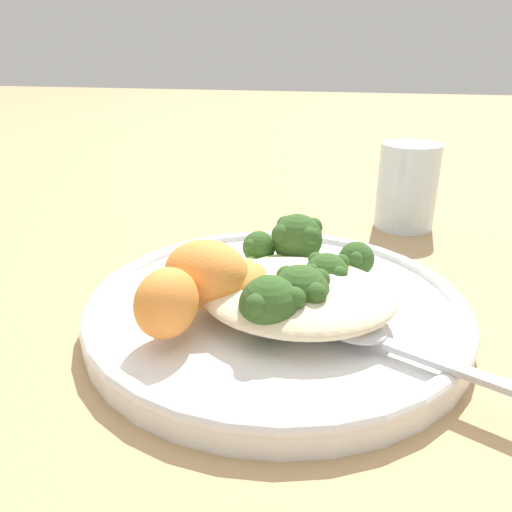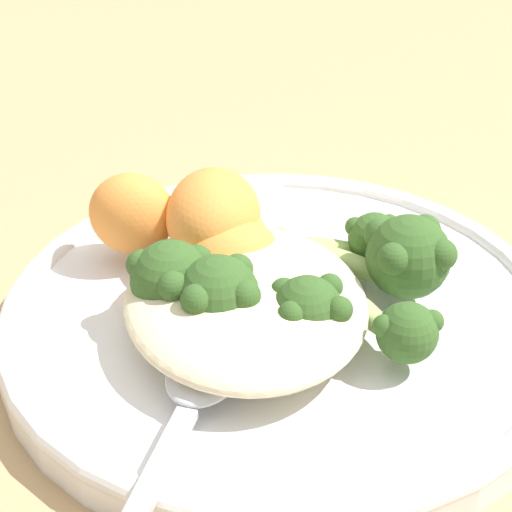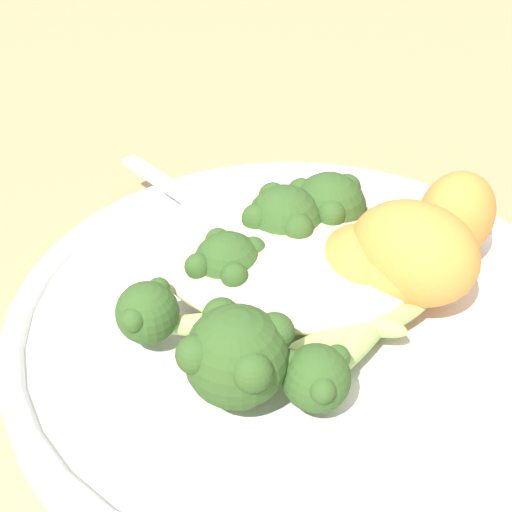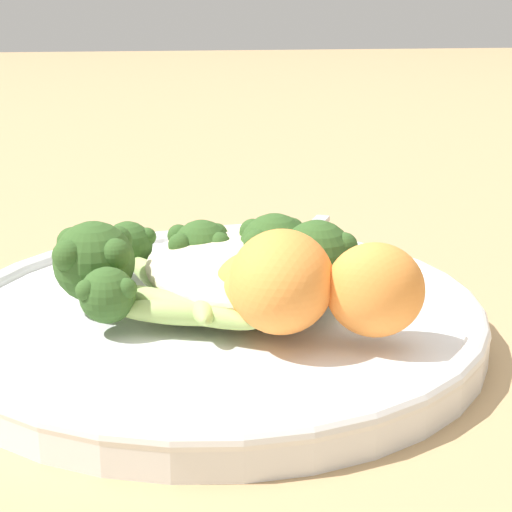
{
  "view_description": "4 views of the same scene",
  "coord_description": "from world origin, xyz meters",
  "px_view_note": "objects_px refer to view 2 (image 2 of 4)",
  "views": [
    {
      "loc": [
        -0.06,
        0.34,
        0.19
      ],
      "look_at": [
        0.02,
        0.01,
        0.05
      ],
      "focal_mm": 35.0,
      "sensor_mm": 36.0,
      "label": 1
    },
    {
      "loc": [
        -0.34,
        0.08,
        0.26
      ],
      "look_at": [
        0.02,
        0.03,
        0.03
      ],
      "focal_mm": 60.0,
      "sensor_mm": 36.0,
      "label": 2
    },
    {
      "loc": [
        0.08,
        -0.22,
        0.24
      ],
      "look_at": [
        -0.02,
        0.0,
        0.06
      ],
      "focal_mm": 50.0,
      "sensor_mm": 36.0,
      "label": 3
    },
    {
      "loc": [
        0.41,
        -0.01,
        0.18
      ],
      "look_at": [
        0.01,
        0.04,
        0.05
      ],
      "focal_mm": 60.0,
      "sensor_mm": 36.0,
      "label": 4
    }
  ],
  "objects_px": {
    "broccoli_stalk_4": "(392,255)",
    "quinoa_mound": "(245,301)",
    "broccoli_stalk_3": "(373,311)",
    "broccoli_stalk_2": "(301,295)",
    "broccoli_stalk_5": "(353,241)",
    "sweet_potato_chunk_2": "(213,216)",
    "plate": "(280,312)",
    "broccoli_stalk_0": "(189,276)",
    "broccoli_stalk_1": "(224,292)",
    "spoon": "(197,388)",
    "sweet_potato_chunk_1": "(132,214)",
    "sweet_potato_chunk_0": "(233,252)",
    "sweet_potato_chunk_3": "(222,232)"
  },
  "relations": [
    {
      "from": "broccoli_stalk_2",
      "to": "broccoli_stalk_5",
      "type": "bearing_deg",
      "value": 144.21
    },
    {
      "from": "broccoli_stalk_1",
      "to": "broccoli_stalk_5",
      "type": "height_order",
      "value": "broccoli_stalk_1"
    },
    {
      "from": "quinoa_mound",
      "to": "sweet_potato_chunk_0",
      "type": "xyz_separation_m",
      "value": [
        0.04,
        0.0,
        0.0
      ]
    },
    {
      "from": "plate",
      "to": "broccoli_stalk_3",
      "type": "xyz_separation_m",
      "value": [
        -0.04,
        -0.04,
        0.02
      ]
    },
    {
      "from": "sweet_potato_chunk_0",
      "to": "broccoli_stalk_3",
      "type": "bearing_deg",
      "value": -132.52
    },
    {
      "from": "broccoli_stalk_4",
      "to": "broccoli_stalk_5",
      "type": "bearing_deg",
      "value": 150.92
    },
    {
      "from": "sweet_potato_chunk_2",
      "to": "broccoli_stalk_0",
      "type": "bearing_deg",
      "value": 158.1
    },
    {
      "from": "sweet_potato_chunk_1",
      "to": "spoon",
      "type": "xyz_separation_m",
      "value": [
        -0.12,
        -0.02,
        -0.02
      ]
    },
    {
      "from": "broccoli_stalk_1",
      "to": "sweet_potato_chunk_1",
      "type": "distance_m",
      "value": 0.08
    },
    {
      "from": "broccoli_stalk_0",
      "to": "sweet_potato_chunk_1",
      "type": "distance_m",
      "value": 0.06
    },
    {
      "from": "quinoa_mound",
      "to": "broccoli_stalk_3",
      "type": "height_order",
      "value": "broccoli_stalk_3"
    },
    {
      "from": "broccoli_stalk_0",
      "to": "broccoli_stalk_5",
      "type": "relative_size",
      "value": 1.11
    },
    {
      "from": "broccoli_stalk_3",
      "to": "spoon",
      "type": "relative_size",
      "value": 0.99
    },
    {
      "from": "quinoa_mound",
      "to": "broccoli_stalk_0",
      "type": "height_order",
      "value": "broccoli_stalk_0"
    },
    {
      "from": "sweet_potato_chunk_1",
      "to": "sweet_potato_chunk_2",
      "type": "distance_m",
      "value": 0.04
    },
    {
      "from": "quinoa_mound",
      "to": "broccoli_stalk_2",
      "type": "bearing_deg",
      "value": -94.8
    },
    {
      "from": "plate",
      "to": "sweet_potato_chunk_2",
      "type": "distance_m",
      "value": 0.06
    },
    {
      "from": "quinoa_mound",
      "to": "sweet_potato_chunk_2",
      "type": "distance_m",
      "value": 0.06
    },
    {
      "from": "sweet_potato_chunk_2",
      "to": "broccoli_stalk_4",
      "type": "bearing_deg",
      "value": -118.1
    },
    {
      "from": "sweet_potato_chunk_3",
      "to": "spoon",
      "type": "bearing_deg",
      "value": 166.9
    },
    {
      "from": "broccoli_stalk_2",
      "to": "sweet_potato_chunk_3",
      "type": "xyz_separation_m",
      "value": [
        0.06,
        0.03,
        0.0
      ]
    },
    {
      "from": "broccoli_stalk_1",
      "to": "spoon",
      "type": "distance_m",
      "value": 0.05
    },
    {
      "from": "quinoa_mound",
      "to": "broccoli_stalk_5",
      "type": "relative_size",
      "value": 1.6
    },
    {
      "from": "quinoa_mound",
      "to": "sweet_potato_chunk_3",
      "type": "xyz_separation_m",
      "value": [
        0.06,
        0.0,
        0.0
      ]
    },
    {
      "from": "broccoli_stalk_0",
      "to": "sweet_potato_chunk_2",
      "type": "xyz_separation_m",
      "value": [
        0.04,
        -0.02,
        0.01
      ]
    },
    {
      "from": "broccoli_stalk_2",
      "to": "broccoli_stalk_3",
      "type": "relative_size",
      "value": 0.9
    },
    {
      "from": "spoon",
      "to": "sweet_potato_chunk_0",
      "type": "bearing_deg",
      "value": -172.72
    },
    {
      "from": "broccoli_stalk_4",
      "to": "spoon",
      "type": "bearing_deg",
      "value": -109.59
    },
    {
      "from": "broccoli_stalk_5",
      "to": "broccoli_stalk_1",
      "type": "bearing_deg",
      "value": -134.64
    },
    {
      "from": "broccoli_stalk_0",
      "to": "broccoli_stalk_5",
      "type": "xyz_separation_m",
      "value": [
        0.03,
        -0.09,
        -0.01
      ]
    },
    {
      "from": "broccoli_stalk_3",
      "to": "sweet_potato_chunk_2",
      "type": "distance_m",
      "value": 0.1
    },
    {
      "from": "broccoli_stalk_1",
      "to": "spoon",
      "type": "bearing_deg",
      "value": 15.35
    },
    {
      "from": "broccoli_stalk_5",
      "to": "plate",
      "type": "bearing_deg",
      "value": -135.21
    },
    {
      "from": "broccoli_stalk_1",
      "to": "sweet_potato_chunk_3",
      "type": "relative_size",
      "value": 1.67
    },
    {
      "from": "sweet_potato_chunk_0",
      "to": "broccoli_stalk_1",
      "type": "bearing_deg",
      "value": 166.08
    },
    {
      "from": "broccoli_stalk_4",
      "to": "quinoa_mound",
      "type": "bearing_deg",
      "value": -128.94
    },
    {
      "from": "broccoli_stalk_2",
      "to": "sweet_potato_chunk_0",
      "type": "relative_size",
      "value": 2.22
    },
    {
      "from": "sweet_potato_chunk_1",
      "to": "quinoa_mound",
      "type": "bearing_deg",
      "value": -146.47
    },
    {
      "from": "sweet_potato_chunk_2",
      "to": "sweet_potato_chunk_3",
      "type": "xyz_separation_m",
      "value": [
        -0.0,
        -0.0,
        -0.01
      ]
    },
    {
      "from": "broccoli_stalk_3",
      "to": "sweet_potato_chunk_2",
      "type": "relative_size",
      "value": 1.88
    },
    {
      "from": "sweet_potato_chunk_0",
      "to": "sweet_potato_chunk_2",
      "type": "xyz_separation_m",
      "value": [
        0.02,
        0.01,
        0.01
      ]
    },
    {
      "from": "quinoa_mound",
      "to": "spoon",
      "type": "xyz_separation_m",
      "value": [
        -0.05,
        0.03,
        -0.01
      ]
    },
    {
      "from": "broccoli_stalk_4",
      "to": "sweet_potato_chunk_1",
      "type": "height_order",
      "value": "sweet_potato_chunk_1"
    },
    {
      "from": "broccoli_stalk_0",
      "to": "sweet_potato_chunk_1",
      "type": "height_order",
      "value": "sweet_potato_chunk_1"
    },
    {
      "from": "quinoa_mound",
      "to": "sweet_potato_chunk_1",
      "type": "relative_size",
      "value": 2.93
    },
    {
      "from": "sweet_potato_chunk_1",
      "to": "sweet_potato_chunk_2",
      "type": "relative_size",
      "value": 0.74
    },
    {
      "from": "sweet_potato_chunk_2",
      "to": "plate",
      "type": "bearing_deg",
      "value": -146.27
    },
    {
      "from": "broccoli_stalk_2",
      "to": "broccoli_stalk_4",
      "type": "distance_m",
      "value": 0.05
    },
    {
      "from": "broccoli_stalk_3",
      "to": "spoon",
      "type": "xyz_separation_m",
      "value": [
        -0.03,
        0.08,
        -0.01
      ]
    },
    {
      "from": "spoon",
      "to": "broccoli_stalk_0",
      "type": "bearing_deg",
      "value": -157.82
    }
  ]
}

